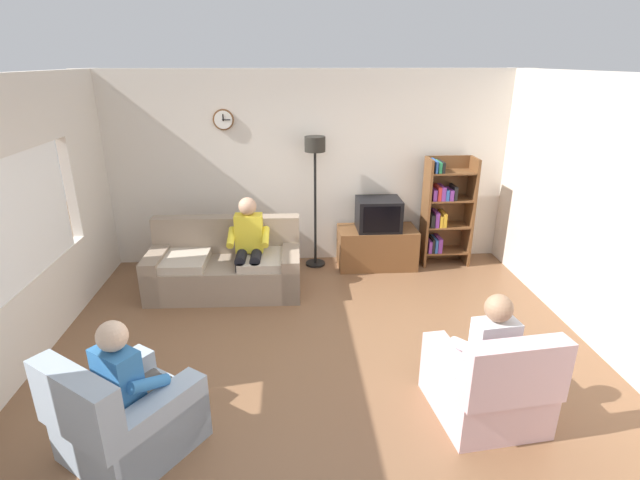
# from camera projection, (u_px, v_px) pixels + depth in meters

# --- Properties ---
(ground_plane) EXTENTS (12.00, 12.00, 0.00)m
(ground_plane) POSITION_uv_depth(u_px,v_px,m) (323.00, 358.00, 4.82)
(ground_plane) COLOR brown
(back_wall_assembly) EXTENTS (6.20, 0.17, 2.70)m
(back_wall_assembly) POSITION_uv_depth(u_px,v_px,m) (310.00, 169.00, 6.83)
(back_wall_assembly) COLOR silver
(back_wall_assembly) RESTS_ON ground_plane
(right_wall) EXTENTS (0.12, 5.80, 2.70)m
(right_wall) POSITION_uv_depth(u_px,v_px,m) (626.00, 225.00, 4.52)
(right_wall) COLOR silver
(right_wall) RESTS_ON ground_plane
(couch) EXTENTS (1.92, 0.92, 0.90)m
(couch) POSITION_uv_depth(u_px,v_px,m) (225.00, 268.00, 6.14)
(couch) COLOR gray
(couch) RESTS_ON ground_plane
(tv_stand) EXTENTS (1.10, 0.56, 0.57)m
(tv_stand) POSITION_uv_depth(u_px,v_px,m) (377.00, 247.00, 6.88)
(tv_stand) COLOR brown
(tv_stand) RESTS_ON ground_plane
(tv) EXTENTS (0.60, 0.49, 0.44)m
(tv) POSITION_uv_depth(u_px,v_px,m) (378.00, 214.00, 6.68)
(tv) COLOR black
(tv) RESTS_ON tv_stand
(bookshelf) EXTENTS (0.68, 0.36, 1.55)m
(bookshelf) POSITION_uv_depth(u_px,v_px,m) (444.00, 211.00, 6.83)
(bookshelf) COLOR brown
(bookshelf) RESTS_ON ground_plane
(floor_lamp) EXTENTS (0.28, 0.28, 1.85)m
(floor_lamp) POSITION_uv_depth(u_px,v_px,m) (315.00, 166.00, 6.51)
(floor_lamp) COLOR black
(floor_lamp) RESTS_ON ground_plane
(armchair_near_window) EXTENTS (1.17, 1.18, 0.90)m
(armchair_near_window) POSITION_uv_depth(u_px,v_px,m) (126.00, 420.00, 3.59)
(armchair_near_window) COLOR #9EADBC
(armchair_near_window) RESTS_ON ground_plane
(armchair_near_bookshelf) EXTENTS (0.90, 0.97, 0.90)m
(armchair_near_bookshelf) POSITION_uv_depth(u_px,v_px,m) (488.00, 386.00, 3.96)
(armchair_near_bookshelf) COLOR beige
(armchair_near_bookshelf) RESTS_ON ground_plane
(person_on_couch) EXTENTS (0.52, 0.54, 1.24)m
(person_on_couch) POSITION_uv_depth(u_px,v_px,m) (249.00, 242.00, 5.92)
(person_on_couch) COLOR yellow
(person_on_couch) RESTS_ON ground_plane
(person_in_left_armchair) EXTENTS (0.62, 0.64, 1.12)m
(person_in_left_armchair) POSITION_uv_depth(u_px,v_px,m) (131.00, 378.00, 3.54)
(person_in_left_armchair) COLOR #3372B2
(person_in_left_armchair) RESTS_ON ground_plane
(person_in_right_armchair) EXTENTS (0.54, 0.57, 1.12)m
(person_in_right_armchair) POSITION_uv_depth(u_px,v_px,m) (487.00, 347.00, 3.93)
(person_in_right_armchair) COLOR silver
(person_in_right_armchair) RESTS_ON ground_plane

